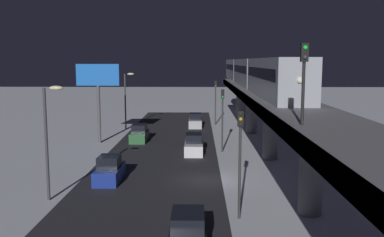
{
  "coord_description": "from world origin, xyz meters",
  "views": [
    {
      "loc": [
        0.47,
        32.26,
        9.22
      ],
      "look_at": [
        1.32,
        -18.25,
        2.38
      ],
      "focal_mm": 39.78,
      "sensor_mm": 36.0,
      "label": 1
    }
  ],
  "objects_px": {
    "traffic_light_near": "(240,149)",
    "sedan_silver": "(195,122)",
    "subway_train": "(250,71)",
    "sedan_white_2": "(194,145)",
    "traffic_light_far": "(216,96)",
    "commercial_billboard": "(98,83)",
    "sedan_blue": "(109,171)",
    "rail_signal": "(304,70)",
    "sedan_black": "(188,235)",
    "traffic_light_mid": "(223,111)",
    "sedan_green": "(139,134)"
  },
  "relations": [
    {
      "from": "sedan_silver",
      "to": "sedan_white_2",
      "type": "bearing_deg",
      "value": -90.0
    },
    {
      "from": "sedan_green",
      "to": "traffic_light_near",
      "type": "relative_size",
      "value": 0.68
    },
    {
      "from": "rail_signal",
      "to": "commercial_billboard",
      "type": "distance_m",
      "value": 31.23
    },
    {
      "from": "commercial_billboard",
      "to": "rail_signal",
      "type": "bearing_deg",
      "value": 121.77
    },
    {
      "from": "rail_signal",
      "to": "sedan_blue",
      "type": "distance_m",
      "value": 18.17
    },
    {
      "from": "subway_train",
      "to": "sedan_white_2",
      "type": "height_order",
      "value": "subway_train"
    },
    {
      "from": "subway_train",
      "to": "traffic_light_near",
      "type": "height_order",
      "value": "subway_train"
    },
    {
      "from": "sedan_black",
      "to": "sedan_blue",
      "type": "bearing_deg",
      "value": 117.8
    },
    {
      "from": "subway_train",
      "to": "traffic_light_mid",
      "type": "relative_size",
      "value": 8.67
    },
    {
      "from": "sedan_blue",
      "to": "sedan_green",
      "type": "bearing_deg",
      "value": -90.0
    },
    {
      "from": "sedan_black",
      "to": "sedan_green",
      "type": "distance_m",
      "value": 29.42
    },
    {
      "from": "rail_signal",
      "to": "sedan_silver",
      "type": "height_order",
      "value": "rail_signal"
    },
    {
      "from": "sedan_white_2",
      "to": "commercial_billboard",
      "type": "xyz_separation_m",
      "value": [
        10.78,
        -5.23,
        6.03
      ]
    },
    {
      "from": "traffic_light_far",
      "to": "commercial_billboard",
      "type": "relative_size",
      "value": 0.72
    },
    {
      "from": "commercial_billboard",
      "to": "sedan_black",
      "type": "bearing_deg",
      "value": 111.32
    },
    {
      "from": "subway_train",
      "to": "sedan_silver",
      "type": "xyz_separation_m",
      "value": [
        7.26,
        -2.98,
        -7.08
      ]
    },
    {
      "from": "sedan_black",
      "to": "sedan_white_2",
      "type": "relative_size",
      "value": 0.97
    },
    {
      "from": "rail_signal",
      "to": "traffic_light_mid",
      "type": "bearing_deg",
      "value": -82.88
    },
    {
      "from": "rail_signal",
      "to": "sedan_white_2",
      "type": "distance_m",
      "value": 23.41
    },
    {
      "from": "sedan_blue",
      "to": "sedan_green",
      "type": "distance_m",
      "value": 16.58
    },
    {
      "from": "sedan_white_2",
      "to": "sedan_blue",
      "type": "bearing_deg",
      "value": -121.98
    },
    {
      "from": "sedan_black",
      "to": "traffic_light_far",
      "type": "relative_size",
      "value": 0.73
    },
    {
      "from": "sedan_green",
      "to": "commercial_billboard",
      "type": "xyz_separation_m",
      "value": [
        4.38,
        1.1,
        6.03
      ]
    },
    {
      "from": "rail_signal",
      "to": "commercial_billboard",
      "type": "xyz_separation_m",
      "value": [
        16.41,
        -26.5,
        -1.98
      ]
    },
    {
      "from": "sedan_blue",
      "to": "traffic_light_near",
      "type": "bearing_deg",
      "value": 139.98
    },
    {
      "from": "traffic_light_near",
      "to": "sedan_blue",
      "type": "bearing_deg",
      "value": -40.02
    },
    {
      "from": "traffic_light_far",
      "to": "sedan_green",
      "type": "bearing_deg",
      "value": 54.09
    },
    {
      "from": "sedan_white_2",
      "to": "traffic_light_mid",
      "type": "xyz_separation_m",
      "value": [
        -2.9,
        -0.56,
        3.4
      ]
    },
    {
      "from": "rail_signal",
      "to": "sedan_black",
      "type": "bearing_deg",
      "value": 11.28
    },
    {
      "from": "sedan_black",
      "to": "traffic_light_far",
      "type": "bearing_deg",
      "value": 86.01
    },
    {
      "from": "sedan_black",
      "to": "sedan_silver",
      "type": "bearing_deg",
      "value": 90.0
    },
    {
      "from": "subway_train",
      "to": "sedan_green",
      "type": "relative_size",
      "value": 12.83
    },
    {
      "from": "sedan_silver",
      "to": "traffic_light_far",
      "type": "bearing_deg",
      "value": 37.02
    },
    {
      "from": "subway_train",
      "to": "commercial_billboard",
      "type": "relative_size",
      "value": 6.23
    },
    {
      "from": "sedan_silver",
      "to": "traffic_light_mid",
      "type": "distance_m",
      "value": 17.03
    },
    {
      "from": "sedan_silver",
      "to": "traffic_light_near",
      "type": "height_order",
      "value": "traffic_light_near"
    },
    {
      "from": "commercial_billboard",
      "to": "traffic_light_near",
      "type": "bearing_deg",
      "value": 120.43
    },
    {
      "from": "sedan_silver",
      "to": "traffic_light_mid",
      "type": "xyz_separation_m",
      "value": [
        -2.9,
        16.43,
        3.41
      ]
    },
    {
      "from": "subway_train",
      "to": "sedan_white_2",
      "type": "xyz_separation_m",
      "value": [
        7.26,
        14.01,
        -7.07
      ]
    },
    {
      "from": "rail_signal",
      "to": "traffic_light_mid",
      "type": "distance_m",
      "value": 22.47
    },
    {
      "from": "subway_train",
      "to": "sedan_blue",
      "type": "distance_m",
      "value": 28.73
    },
    {
      "from": "sedan_silver",
      "to": "traffic_light_far",
      "type": "relative_size",
      "value": 0.64
    },
    {
      "from": "subway_train",
      "to": "sedan_blue",
      "type": "bearing_deg",
      "value": 60.62
    },
    {
      "from": "sedan_silver",
      "to": "sedan_green",
      "type": "height_order",
      "value": "same"
    },
    {
      "from": "sedan_green",
      "to": "rail_signal",
      "type": "bearing_deg",
      "value": 113.55
    },
    {
      "from": "sedan_black",
      "to": "traffic_light_mid",
      "type": "relative_size",
      "value": 0.73
    },
    {
      "from": "sedan_silver",
      "to": "commercial_billboard",
      "type": "distance_m",
      "value": 17.06
    },
    {
      "from": "sedan_black",
      "to": "traffic_light_mid",
      "type": "xyz_separation_m",
      "value": [
        -2.9,
        -22.95,
        3.4
      ]
    },
    {
      "from": "traffic_light_near",
      "to": "sedan_silver",
      "type": "bearing_deg",
      "value": -85.27
    },
    {
      "from": "sedan_blue",
      "to": "traffic_light_near",
      "type": "xyz_separation_m",
      "value": [
        -9.3,
        7.81,
        3.4
      ]
    }
  ]
}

